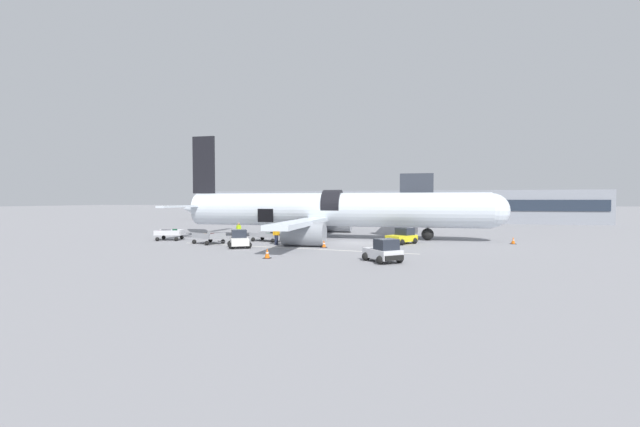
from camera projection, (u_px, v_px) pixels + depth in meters
ground_plane at (355, 243)px, 36.84m from camera, size 500.00×500.00×0.00m
apron_marking_line at (290, 248)px, 32.86m from camera, size 21.17×3.12×0.01m
terminal_strip at (384, 206)px, 76.42m from camera, size 73.77×12.59×5.73m
jet_bridge_stub at (416, 190)px, 45.97m from camera, size 3.42×12.38×6.81m
airplane at (329, 211)px, 41.33m from camera, size 34.87×29.46×11.22m
baggage_tug_lead at (402, 237)px, 36.07m from camera, size 2.95×3.19×1.44m
baggage_tug_mid at (384, 252)px, 25.37m from camera, size 2.75×2.93×1.53m
baggage_tug_rear at (239, 240)px, 33.12m from camera, size 2.51×2.76×1.50m
baggage_cart_loading at (269, 237)px, 38.07m from camera, size 4.33×2.47×1.02m
baggage_cart_queued at (209, 238)px, 35.98m from camera, size 3.67×2.82×1.04m
baggage_cart_empty at (170, 235)px, 39.20m from camera, size 3.63×2.63×1.14m
ground_crew_loader_a at (239, 231)px, 39.87m from camera, size 0.60×0.47×1.72m
ground_crew_loader_b at (297, 231)px, 38.59m from camera, size 0.58×0.60×1.84m
ground_crew_driver at (276, 234)px, 35.14m from camera, size 0.63×0.53×1.82m
ground_crew_supervisor at (315, 232)px, 38.40m from camera, size 0.52×0.52×1.63m
suitcase_on_tarmac_upright at (238, 239)px, 37.10m from camera, size 0.55×0.45×0.68m
safety_cone_nose at (513, 241)px, 35.81m from camera, size 0.48×0.48×0.65m
safety_cone_engine_left at (267, 254)px, 27.00m from camera, size 0.50×0.50×0.70m
safety_cone_wingtip at (324, 244)px, 33.19m from camera, size 0.52×0.52×0.61m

